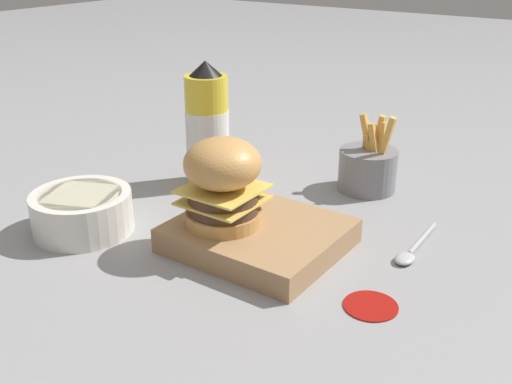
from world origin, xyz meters
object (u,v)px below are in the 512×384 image
at_px(serving_board, 256,235).
at_px(side_bowl, 82,211).
at_px(ketchup_bottle, 207,128).
at_px(burger, 223,182).
at_px(fries_basket, 368,168).
at_px(spoon, 411,251).

height_order(serving_board, side_bowl, side_bowl).
relative_size(ketchup_bottle, side_bowl, 1.48).
bearing_deg(side_bowl, ketchup_bottle, 82.73).
relative_size(serving_board, burger, 1.81).
xyz_separation_m(serving_board, fries_basket, (0.04, 0.29, 0.02)).
height_order(ketchup_bottle, spoon, ketchup_bottle).
bearing_deg(ketchup_bottle, serving_board, -35.85).
distance_m(serving_board, ketchup_bottle, 0.28).
bearing_deg(fries_basket, serving_board, -97.99).
relative_size(burger, spoon, 0.87).
bearing_deg(spoon, side_bowl, -65.47).
bearing_deg(fries_basket, ketchup_bottle, -151.74).
bearing_deg(side_bowl, serving_board, 24.17).
xyz_separation_m(burger, ketchup_bottle, (-0.18, 0.18, 0.00)).
bearing_deg(spoon, burger, -62.19).
xyz_separation_m(serving_board, spoon, (0.20, 0.11, -0.01)).
height_order(fries_basket, spoon, fries_basket).
distance_m(side_bowl, spoon, 0.50).
distance_m(fries_basket, spoon, 0.25).
relative_size(side_bowl, spoon, 1.03).
bearing_deg(burger, ketchup_bottle, 134.08).
distance_m(fries_basket, side_bowl, 0.50).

